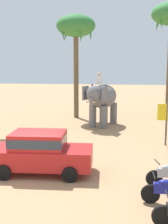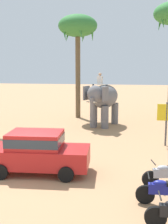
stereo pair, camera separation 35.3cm
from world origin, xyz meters
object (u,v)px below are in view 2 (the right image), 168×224
object	(u,v)px
car_sedan_foreground	(37,151)
signboard_yellow	(167,115)
elephant_with_mahout	(103,99)
motorcycle_mid_row	(167,174)
palm_tree_near_hut	(78,29)
motorcycle_second_in_row	(165,191)

from	to	relation	value
car_sedan_foreground	signboard_yellow	world-z (taller)	signboard_yellow
car_sedan_foreground	elephant_with_mahout	world-z (taller)	elephant_with_mahout
motorcycle_mid_row	elephant_with_mahout	bearing A→B (deg)	108.18
palm_tree_near_hut	signboard_yellow	xyz separation A→B (m)	(6.43, -7.94, -5.66)
motorcycle_second_in_row	motorcycle_mid_row	world-z (taller)	same
motorcycle_mid_row	signboard_yellow	world-z (taller)	signboard_yellow
car_sedan_foreground	elephant_with_mahout	bearing A→B (deg)	80.41
palm_tree_near_hut	signboard_yellow	world-z (taller)	palm_tree_near_hut
elephant_with_mahout	motorcycle_mid_row	xyz separation A→B (m)	(3.38, -10.31, -1.53)
motorcycle_mid_row	signboard_yellow	distance (m)	5.77
car_sedan_foreground	signboard_yellow	size ratio (longest dim) A/B	1.76
motorcycle_second_in_row	signboard_yellow	world-z (taller)	signboard_yellow
car_sedan_foreground	palm_tree_near_hut	world-z (taller)	palm_tree_near_hut
palm_tree_near_hut	elephant_with_mahout	bearing A→B (deg)	-52.40
palm_tree_near_hut	signboard_yellow	size ratio (longest dim) A/B	3.55
motorcycle_mid_row	palm_tree_near_hut	world-z (taller)	palm_tree_near_hut
motorcycle_mid_row	signboard_yellow	size ratio (longest dim) A/B	0.74
car_sedan_foreground	motorcycle_mid_row	world-z (taller)	car_sedan_foreground
car_sedan_foreground	palm_tree_near_hut	bearing A→B (deg)	93.74
elephant_with_mahout	motorcycle_second_in_row	size ratio (longest dim) A/B	2.23
car_sedan_foreground	motorcycle_mid_row	size ratio (longest dim) A/B	2.37
elephant_with_mahout	motorcycle_mid_row	size ratio (longest dim) A/B	2.25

